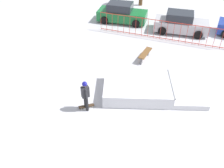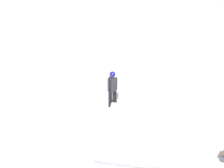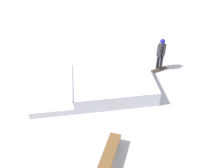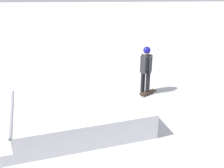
# 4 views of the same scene
# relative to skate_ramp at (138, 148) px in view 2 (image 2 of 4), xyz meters

# --- Properties ---
(ground_plane) EXTENTS (60.00, 60.00, 0.00)m
(ground_plane) POSITION_rel_skate_ramp_xyz_m (-0.26, -0.33, -0.32)
(ground_plane) COLOR silver
(skate_ramp) EXTENTS (5.89, 3.91, 0.74)m
(skate_ramp) POSITION_rel_skate_ramp_xyz_m (0.00, 0.00, 0.00)
(skate_ramp) COLOR silver
(skate_ramp) RESTS_ON ground
(skater) EXTENTS (0.43, 0.42, 1.73)m
(skater) POSITION_rel_skate_ramp_xyz_m (-2.62, -2.15, 0.69)
(skater) COLOR black
(skater) RESTS_ON ground
(skateboard) EXTENTS (0.77, 0.62, 0.09)m
(skateboard) POSITION_rel_skate_ramp_xyz_m (-2.68, -2.03, -0.24)
(skateboard) COLOR #3F2D1E
(skateboard) RESTS_ON ground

